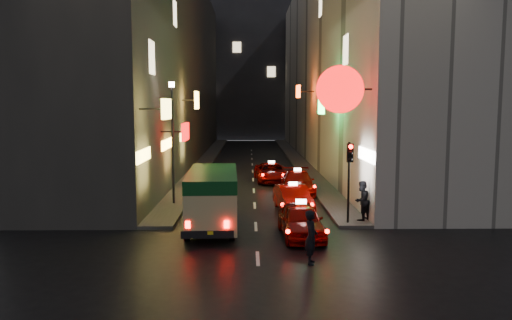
{
  "coord_description": "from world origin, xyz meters",
  "views": [
    {
      "loc": [
        -0.3,
        -12.55,
        5.24
      ],
      "look_at": [
        0.07,
        13.0,
        2.39
      ],
      "focal_mm": 35.0,
      "sensor_mm": 36.0,
      "label": 1
    }
  ],
  "objects_px": {
    "minibus": "(213,193)",
    "taxi_near": "(301,218)",
    "traffic_light": "(350,165)",
    "lamp_post": "(173,134)",
    "pedestrian_crossing": "(311,234)"
  },
  "relations": [
    {
      "from": "minibus",
      "to": "lamp_post",
      "type": "relative_size",
      "value": 0.93
    },
    {
      "from": "pedestrian_crossing",
      "to": "lamp_post",
      "type": "xyz_separation_m",
      "value": [
        -5.95,
        9.55,
        2.71
      ]
    },
    {
      "from": "taxi_near",
      "to": "lamp_post",
      "type": "height_order",
      "value": "lamp_post"
    },
    {
      "from": "traffic_light",
      "to": "taxi_near",
      "type": "bearing_deg",
      "value": -142.8
    },
    {
      "from": "minibus",
      "to": "lamp_post",
      "type": "xyz_separation_m",
      "value": [
        -2.38,
        4.83,
        2.17
      ]
    },
    {
      "from": "minibus",
      "to": "taxi_near",
      "type": "relative_size",
      "value": 1.16
    },
    {
      "from": "pedestrian_crossing",
      "to": "traffic_light",
      "type": "distance_m",
      "value": 5.75
    },
    {
      "from": "pedestrian_crossing",
      "to": "lamp_post",
      "type": "relative_size",
      "value": 0.33
    },
    {
      "from": "minibus",
      "to": "taxi_near",
      "type": "xyz_separation_m",
      "value": [
        3.59,
        -1.4,
        -0.77
      ]
    },
    {
      "from": "pedestrian_crossing",
      "to": "traffic_light",
      "type": "xyz_separation_m",
      "value": [
        2.25,
        5.02,
        1.67
      ]
    },
    {
      "from": "pedestrian_crossing",
      "to": "lamp_post",
      "type": "bearing_deg",
      "value": 38.61
    },
    {
      "from": "minibus",
      "to": "lamp_post",
      "type": "height_order",
      "value": "lamp_post"
    },
    {
      "from": "taxi_near",
      "to": "pedestrian_crossing",
      "type": "distance_m",
      "value": 3.33
    },
    {
      "from": "traffic_light",
      "to": "pedestrian_crossing",
      "type": "bearing_deg",
      "value": -114.1
    },
    {
      "from": "traffic_light",
      "to": "lamp_post",
      "type": "bearing_deg",
      "value": 151.09
    }
  ]
}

